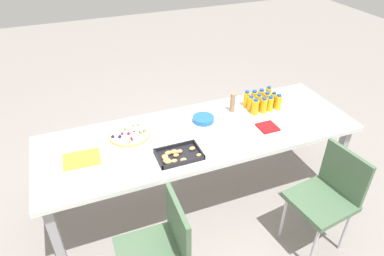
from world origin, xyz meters
The scene contains 22 objects.
ground_plane centered at (0.00, 0.00, 0.00)m, with size 12.00×12.00×0.00m, color gray.
party_table centered at (0.00, 0.00, 0.67)m, with size 2.54×0.84×0.73m.
chair_far_left centered at (-0.69, 0.75, 0.50)m, with size 0.45×0.45×0.83m.
chair_far_right centered at (0.58, 0.75, 0.50)m, with size 0.41×0.41×0.83m.
juice_bottle_0 centered at (-0.76, -0.24, 0.80)m, with size 0.05×0.05×0.15m.
juice_bottle_1 centered at (-0.68, -0.24, 0.79)m, with size 0.06×0.06×0.13m.
juice_bottle_2 centered at (-0.61, -0.23, 0.79)m, with size 0.06×0.06×0.14m.
juice_bottle_3 centered at (-0.53, -0.23, 0.80)m, with size 0.06×0.06×0.15m.
juice_bottle_4 centered at (-0.76, -0.15, 0.79)m, with size 0.05×0.05×0.13m.
juice_bottle_5 centered at (-0.69, -0.15, 0.80)m, with size 0.06×0.06×0.14m.
juice_bottle_6 centered at (-0.62, -0.16, 0.79)m, with size 0.05×0.05×0.14m.
juice_bottle_7 centered at (-0.54, -0.16, 0.79)m, with size 0.05×0.05×0.14m.
juice_bottle_8 centered at (-0.77, -0.09, 0.80)m, with size 0.06×0.06×0.14m.
juice_bottle_9 centered at (-0.69, -0.09, 0.79)m, with size 0.06×0.06×0.14m.
juice_bottle_10 centered at (-0.62, -0.08, 0.80)m, with size 0.06×0.06×0.14m.
juice_bottle_11 centered at (-0.54, -0.08, 0.80)m, with size 0.06×0.06×0.14m.
fruit_pizza centered at (0.53, -0.16, 0.74)m, with size 0.33×0.33×0.05m.
snack_tray centered at (0.28, 0.23, 0.74)m, with size 0.32×0.22×0.04m.
plate_stack centered at (-0.08, -0.14, 0.75)m, with size 0.18×0.18×0.04m.
napkin_stack centered at (-0.53, 0.14, 0.74)m, with size 0.15×0.15×0.02m, color red.
cardboard_tube centered at (-0.38, -0.19, 0.82)m, with size 0.04×0.04×0.17m, color #9E7A56.
paper_folder centered at (0.92, 0.01, 0.73)m, with size 0.26×0.20×0.01m, color yellow.
Camera 1 is at (0.89, 2.06, 2.28)m, focal length 32.15 mm.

